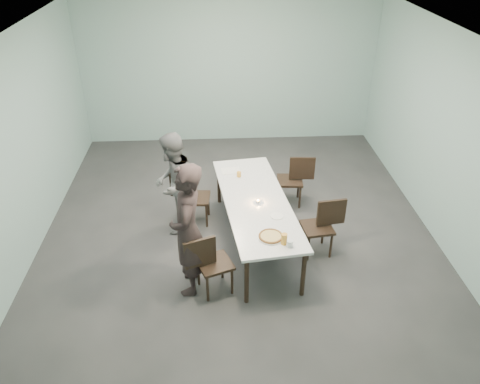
{
  "coord_description": "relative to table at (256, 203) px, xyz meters",
  "views": [
    {
      "loc": [
        -0.32,
        -5.93,
        4.35
      ],
      "look_at": [
        0.0,
        -0.43,
        1.0
      ],
      "focal_mm": 35.0,
      "sensor_mm": 36.0,
      "label": 1
    }
  ],
  "objects": [
    {
      "name": "ground",
      "position": [
        -0.24,
        0.26,
        -0.69
      ],
      "size": [
        7.0,
        7.0,
        0.0
      ],
      "primitive_type": "plane",
      "color": "#333335",
      "rests_on": "ground"
    },
    {
      "name": "room_shell",
      "position": [
        -0.24,
        0.26,
        1.33
      ],
      "size": [
        6.02,
        7.02,
        3.01
      ],
      "color": "#91B6B4",
      "rests_on": "ground"
    },
    {
      "name": "table",
      "position": [
        0.0,
        0.0,
        0.0
      ],
      "size": [
        1.21,
        2.69,
        0.75
      ],
      "rotation": [
        0.0,
        0.0,
        0.12
      ],
      "color": "white",
      "rests_on": "ground"
    },
    {
      "name": "chair_near_left",
      "position": [
        -0.69,
        -1.02,
        -0.19
      ],
      "size": [
        0.65,
        0.54,
        0.87
      ],
      "rotation": [
        0.0,
        0.0,
        0.37
      ],
      "color": "black",
      "rests_on": "ground"
    },
    {
      "name": "chair_far_left",
      "position": [
        -0.96,
        0.63,
        -0.19
      ],
      "size": [
        0.63,
        0.45,
        0.87
      ],
      "rotation": [
        0.0,
        0.0,
        -0.08
      ],
      "color": "black",
      "rests_on": "ground"
    },
    {
      "name": "chair_near_right",
      "position": [
        0.95,
        -0.27,
        -0.19
      ],
      "size": [
        0.63,
        0.47,
        0.87
      ],
      "rotation": [
        0.0,
        0.0,
        3.27
      ],
      "color": "black",
      "rests_on": "ground"
    },
    {
      "name": "chair_far_right",
      "position": [
        0.76,
        1.08,
        -0.19
      ],
      "size": [
        0.63,
        0.46,
        0.87
      ],
      "rotation": [
        0.0,
        0.0,
        3.05
      ],
      "color": "black",
      "rests_on": "ground"
    },
    {
      "name": "diner_near",
      "position": [
        -0.93,
        -0.92,
        0.22
      ],
      "size": [
        0.46,
        0.68,
        1.83
      ],
      "primitive_type": "imported",
      "rotation": [
        0.0,
        0.0,
        -1.61
      ],
      "color": "black",
      "rests_on": "ground"
    },
    {
      "name": "diner_far",
      "position": [
        -1.21,
        0.45,
        0.11
      ],
      "size": [
        0.73,
        0.87,
        1.6
      ],
      "primitive_type": "imported",
      "rotation": [
        0.0,
        0.0,
        -1.74
      ],
      "color": "slate",
      "rests_on": "ground"
    },
    {
      "name": "pizza",
      "position": [
        0.11,
        -0.9,
        0.08
      ],
      "size": [
        0.34,
        0.34,
        0.04
      ],
      "color": "white",
      "rests_on": "table"
    },
    {
      "name": "side_plate",
      "position": [
        0.25,
        -0.43,
        0.06
      ],
      "size": [
        0.18,
        0.18,
        0.01
      ],
      "primitive_type": "cylinder",
      "color": "white",
      "rests_on": "table"
    },
    {
      "name": "beer_glass",
      "position": [
        0.26,
        -1.04,
        0.13
      ],
      "size": [
        0.08,
        0.08,
        0.15
      ],
      "primitive_type": "cylinder",
      "color": "gold",
      "rests_on": "table"
    },
    {
      "name": "water_tumbler",
      "position": [
        0.33,
        -1.1,
        0.1
      ],
      "size": [
        0.08,
        0.08,
        0.09
      ],
      "primitive_type": "cylinder",
      "color": "silver",
      "rests_on": "table"
    },
    {
      "name": "tealight",
      "position": [
        0.03,
        -0.08,
        0.08
      ],
      "size": [
        0.06,
        0.06,
        0.05
      ],
      "color": "silver",
      "rests_on": "table"
    },
    {
      "name": "amber_tumbler",
      "position": [
        -0.2,
        0.71,
        0.1
      ],
      "size": [
        0.07,
        0.07,
        0.08
      ],
      "primitive_type": "cylinder",
      "color": "gold",
      "rests_on": "table"
    },
    {
      "name": "menu",
      "position": [
        -0.33,
        0.9,
        0.06
      ],
      "size": [
        0.32,
        0.26,
        0.01
      ],
      "primitive_type": "cube",
      "rotation": [
        0.0,
        0.0,
        0.12
      ],
      "color": "silver",
      "rests_on": "table"
    }
  ]
}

